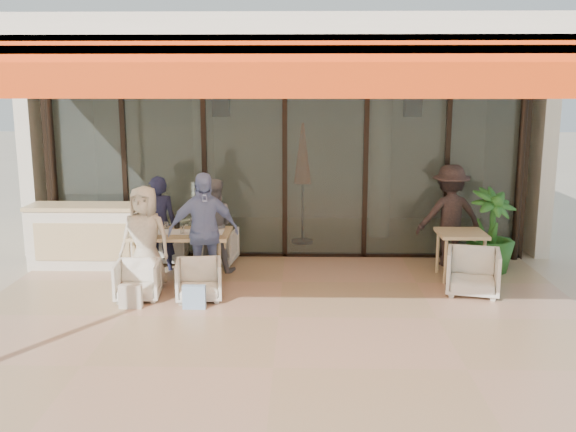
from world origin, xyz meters
name	(u,v)px	position (x,y,z in m)	size (l,w,h in m)	color
ground	(279,319)	(0.00, 0.00, 0.00)	(70.00, 70.00, 0.00)	#C6B293
terrace_floor	(279,319)	(0.00, 0.00, 0.01)	(8.00, 6.00, 0.01)	tan
terrace_structure	(277,54)	(0.00, -0.26, 3.25)	(8.00, 6.00, 3.40)	silver
glass_storefront	(285,165)	(0.00, 3.00, 1.60)	(8.08, 0.10, 3.20)	#9EADA3
interior_block	(288,120)	(0.01, 5.31, 2.23)	(9.05, 3.62, 3.52)	silver
host_counter	(88,236)	(-3.16, 2.30, 0.53)	(1.85, 0.65, 1.04)	silver
dining_table	(180,236)	(-1.54, 1.65, 0.69)	(1.50, 0.90, 0.93)	#D9BA84
chair_far_left	(166,243)	(-1.96, 2.60, 0.34)	(0.66, 0.62, 0.68)	white
chair_far_right	(217,244)	(-1.12, 2.60, 0.33)	(0.63, 0.59, 0.65)	white
chair_near_left	(138,279)	(-1.96, 0.70, 0.30)	(0.59, 0.55, 0.61)	white
chair_near_right	(199,278)	(-1.12, 0.70, 0.31)	(0.61, 0.57, 0.63)	white
diner_navy	(159,224)	(-1.96, 2.10, 0.77)	(0.56, 0.37, 1.53)	#171933
diner_grey	(212,226)	(-1.12, 2.10, 0.75)	(0.73, 0.57, 1.50)	slate
diner_cream	(145,238)	(-1.96, 1.20, 0.76)	(0.74, 0.48, 1.51)	beige
diner_periwinkle	(203,232)	(-1.12, 1.20, 0.86)	(1.00, 0.42, 1.71)	#748BC2
tote_bag_cream	(131,297)	(-1.96, 0.30, 0.17)	(0.30, 0.10, 0.34)	silver
tote_bag_blue	(194,298)	(-1.12, 0.30, 0.17)	(0.30, 0.10, 0.34)	#99BFD8
side_table	(461,239)	(2.69, 1.77, 0.64)	(0.70, 0.70, 0.74)	#D9BA84
side_chair	(473,270)	(2.69, 1.02, 0.37)	(0.71, 0.66, 0.73)	white
standing_woman	(450,216)	(2.69, 2.54, 0.83)	(1.08, 0.62, 1.67)	black
potted_palm	(490,231)	(3.24, 2.13, 0.67)	(0.75, 0.75, 1.34)	#1E5919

